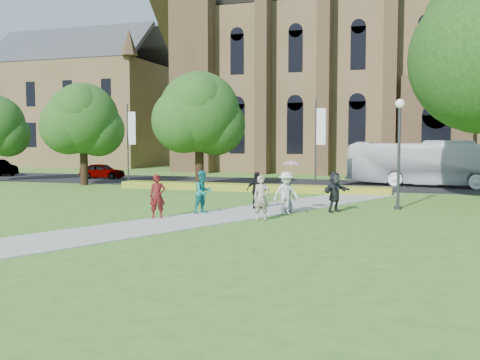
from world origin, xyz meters
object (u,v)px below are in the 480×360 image
(streetlamp, at_px, (399,140))
(tour_coach, at_px, (431,163))
(car_0, at_px, (102,171))
(pedestrian_0, at_px, (157,196))

(streetlamp, distance_m, tour_coach, 14.18)
(streetlamp, relative_size, car_0, 1.36)
(tour_coach, bearing_deg, streetlamp, -177.83)
(streetlamp, height_order, pedestrian_0, streetlamp)
(streetlamp, xyz_separation_m, tour_coach, (1.90, 13.96, -1.64))
(tour_coach, relative_size, car_0, 3.05)
(tour_coach, height_order, pedestrian_0, tour_coach)
(car_0, bearing_deg, tour_coach, -93.79)
(pedestrian_0, bearing_deg, tour_coach, 27.30)
(streetlamp, bearing_deg, pedestrian_0, -145.87)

